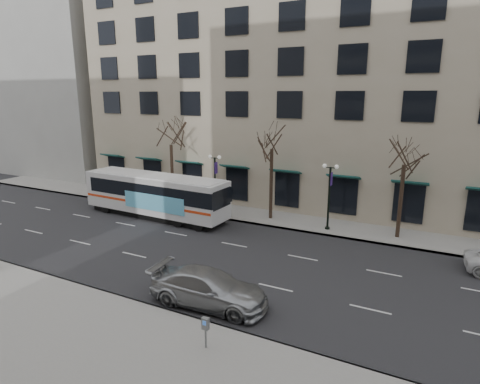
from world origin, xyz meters
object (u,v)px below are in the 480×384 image
Objects in this scene: tree_far_mid at (272,137)px; lamp_post_right at (329,194)px; pay_station at (205,326)px; city_bus at (156,194)px; lamp_post_left at (215,181)px; tree_far_left at (171,134)px; tree_far_right at (405,151)px; silver_car at (209,288)px.

lamp_post_right is (5.01, -0.60, -3.96)m from tree_far_mid.
tree_far_mid is 19.01m from pay_station.
pay_station is (-0.46, -16.93, -1.82)m from lamp_post_right.
tree_far_mid reaches higher than city_bus.
tree_far_left is at bearing 173.17° from lamp_post_left.
lamp_post_left is 10.00m from lamp_post_right.
tree_far_right is 5.98× the size of pay_station.
tree_far_mid is at bearing 24.46° from city_bus.
silver_car is at bearing -39.81° from city_bus.
tree_far_left is 0.61× the size of city_bus.
tree_far_left is 19.98m from silver_car.
pay_station is at bearing -91.56° from lamp_post_right.
tree_far_mid is 6.40m from lamp_post_left.
silver_car is at bearing -99.55° from lamp_post_right.
tree_far_left is 15.48m from lamp_post_right.
tree_far_left is 0.98× the size of tree_far_mid.
pay_station is (13.57, -13.84, -0.87)m from city_bus.
city_bus is (-19.03, -3.69, -4.43)m from tree_far_right.
tree_far_right is at bearing 2.29° from lamp_post_left.
lamp_post_right is at bearing 86.98° from pay_station.
tree_far_left is at bearing -180.00° from tree_far_mid.
lamp_post_right is at bearing 0.00° from lamp_post_left.
tree_far_left reaches higher than lamp_post_left.
silver_car reaches higher than pay_station.
tree_far_right is 19.88m from city_bus.
lamp_post_right is at bearing -13.06° from silver_car.
city_bus reaches higher than pay_station.
lamp_post_left is at bearing -177.71° from tree_far_right.
city_bus is at bearing -75.23° from tree_far_left.
city_bus reaches higher than silver_car.
tree_far_left reaches higher than silver_car.
tree_far_mid is at bearing 103.09° from pay_station.
lamp_post_right is (-4.99, -0.60, -3.48)m from tree_far_right.
tree_far_left is at bearing 177.71° from lamp_post_right.
lamp_post_left is 0.38× the size of city_bus.
lamp_post_left is at bearing 117.95° from pay_station.
tree_far_right is 1.55× the size of lamp_post_left.
tree_far_mid reaches higher than pay_station.
pay_station is at bearing -43.31° from city_bus.
city_bus is (-4.04, -3.09, -0.95)m from lamp_post_left.
tree_far_right reaches higher than pay_station.
tree_far_left is 6.06m from city_bus.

